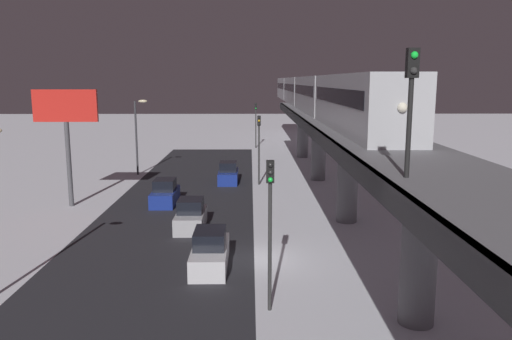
{
  "coord_description": "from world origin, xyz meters",
  "views": [
    {
      "loc": [
        0.36,
        25.97,
        9.56
      ],
      "look_at": [
        -0.17,
        -19.63,
        1.41
      ],
      "focal_mm": 35.25,
      "sensor_mm": 36.0,
      "label": 1
    }
  ],
  "objects_px": {
    "commercial_billboard": "(66,117)",
    "sedan_blue": "(228,174)",
    "subway_train": "(307,91)",
    "rail_signal": "(411,90)",
    "sedan_blue_2": "(165,194)",
    "traffic_light_mid": "(259,140)",
    "traffic_light_near": "(270,214)",
    "sedan_white_2": "(210,252)",
    "traffic_light_far": "(256,119)",
    "sedan_silver_2": "(191,216)"
  },
  "relations": [
    {
      "from": "sedan_white_2",
      "to": "traffic_light_far",
      "type": "xyz_separation_m",
      "value": [
        -2.9,
        -46.68,
        3.4
      ]
    },
    {
      "from": "rail_signal",
      "to": "sedan_white_2",
      "type": "distance_m",
      "value": 14.47
    },
    {
      "from": "sedan_white_2",
      "to": "traffic_light_far",
      "type": "relative_size",
      "value": 0.73
    },
    {
      "from": "subway_train",
      "to": "commercial_billboard",
      "type": "relative_size",
      "value": 8.32
    },
    {
      "from": "sedan_white_2",
      "to": "traffic_light_near",
      "type": "bearing_deg",
      "value": -60.38
    },
    {
      "from": "subway_train",
      "to": "traffic_light_far",
      "type": "relative_size",
      "value": 11.57
    },
    {
      "from": "subway_train",
      "to": "sedan_silver_2",
      "type": "relative_size",
      "value": 18.17
    },
    {
      "from": "sedan_blue",
      "to": "sedan_white_2",
      "type": "height_order",
      "value": "same"
    },
    {
      "from": "subway_train",
      "to": "traffic_light_mid",
      "type": "bearing_deg",
      "value": 66.02
    },
    {
      "from": "subway_train",
      "to": "sedan_white_2",
      "type": "distance_m",
      "value": 35.73
    },
    {
      "from": "subway_train",
      "to": "traffic_light_mid",
      "type": "distance_m",
      "value": 14.85
    },
    {
      "from": "subway_train",
      "to": "sedan_blue",
      "type": "xyz_separation_m",
      "value": [
        8.7,
        11.86,
        -7.51
      ]
    },
    {
      "from": "subway_train",
      "to": "traffic_light_far",
      "type": "bearing_deg",
      "value": -65.72
    },
    {
      "from": "sedan_white_2",
      "to": "traffic_light_near",
      "type": "distance_m",
      "value": 6.78
    },
    {
      "from": "rail_signal",
      "to": "traffic_light_near",
      "type": "xyz_separation_m",
      "value": [
        4.14,
        -4.29,
        -5.06
      ]
    },
    {
      "from": "traffic_light_near",
      "to": "commercial_billboard",
      "type": "bearing_deg",
      "value": -50.99
    },
    {
      "from": "sedan_silver_2",
      "to": "rail_signal",
      "type": "bearing_deg",
      "value": -61.46
    },
    {
      "from": "sedan_silver_2",
      "to": "traffic_light_far",
      "type": "xyz_separation_m",
      "value": [
        -4.7,
        -39.81,
        3.4
      ]
    },
    {
      "from": "sedan_blue_2",
      "to": "traffic_light_mid",
      "type": "height_order",
      "value": "traffic_light_mid"
    },
    {
      "from": "sedan_white_2",
      "to": "sedan_blue_2",
      "type": "height_order",
      "value": "same"
    },
    {
      "from": "sedan_blue_2",
      "to": "traffic_light_mid",
      "type": "distance_m",
      "value": 10.97
    },
    {
      "from": "sedan_blue",
      "to": "traffic_light_near",
      "type": "xyz_separation_m",
      "value": [
        -2.9,
        27.07,
        3.4
      ]
    },
    {
      "from": "rail_signal",
      "to": "sedan_blue_2",
      "type": "relative_size",
      "value": 0.95
    },
    {
      "from": "traffic_light_near",
      "to": "sedan_white_2",
      "type": "bearing_deg",
      "value": -60.38
    },
    {
      "from": "sedan_silver_2",
      "to": "sedan_blue_2",
      "type": "relative_size",
      "value": 0.97
    },
    {
      "from": "sedan_blue",
      "to": "sedan_silver_2",
      "type": "bearing_deg",
      "value": -96.8
    },
    {
      "from": "rail_signal",
      "to": "traffic_light_far",
      "type": "distance_m",
      "value": 56.45
    },
    {
      "from": "rail_signal",
      "to": "sedan_white_2",
      "type": "xyz_separation_m",
      "value": [
        7.04,
        -9.39,
        -8.46
      ]
    },
    {
      "from": "subway_train",
      "to": "rail_signal",
      "type": "xyz_separation_m",
      "value": [
        1.66,
        43.22,
        0.95
      ]
    },
    {
      "from": "sedan_blue_2",
      "to": "commercial_billboard",
      "type": "height_order",
      "value": "commercial_billboard"
    },
    {
      "from": "sedan_blue",
      "to": "traffic_light_far",
      "type": "distance_m",
      "value": 25.11
    },
    {
      "from": "sedan_silver_2",
      "to": "commercial_billboard",
      "type": "relative_size",
      "value": 0.46
    },
    {
      "from": "traffic_light_far",
      "to": "traffic_light_mid",
      "type": "bearing_deg",
      "value": 90.0
    },
    {
      "from": "rail_signal",
      "to": "sedan_silver_2",
      "type": "bearing_deg",
      "value": -61.46
    },
    {
      "from": "sedan_blue_2",
      "to": "traffic_light_mid",
      "type": "relative_size",
      "value": 0.66
    },
    {
      "from": "sedan_blue_2",
      "to": "traffic_light_near",
      "type": "xyz_separation_m",
      "value": [
        -7.5,
        18.65,
        3.4
      ]
    },
    {
      "from": "sedan_white_2",
      "to": "traffic_light_far",
      "type": "bearing_deg",
      "value": 86.45
    },
    {
      "from": "traffic_light_near",
      "to": "traffic_light_mid",
      "type": "relative_size",
      "value": 1.0
    },
    {
      "from": "commercial_billboard",
      "to": "sedan_blue",
      "type": "bearing_deg",
      "value": -142.41
    },
    {
      "from": "traffic_light_far",
      "to": "sedan_blue_2",
      "type": "bearing_deg",
      "value": 77.25
    },
    {
      "from": "traffic_light_near",
      "to": "traffic_light_far",
      "type": "distance_m",
      "value": 51.78
    },
    {
      "from": "subway_train",
      "to": "rail_signal",
      "type": "relative_size",
      "value": 18.52
    },
    {
      "from": "subway_train",
      "to": "sedan_blue",
      "type": "height_order",
      "value": "subway_train"
    },
    {
      "from": "sedan_white_2",
      "to": "traffic_light_far",
      "type": "distance_m",
      "value": 46.89
    },
    {
      "from": "commercial_billboard",
      "to": "rail_signal",
      "type": "bearing_deg",
      "value": 130.03
    },
    {
      "from": "subway_train",
      "to": "sedan_silver_2",
      "type": "height_order",
      "value": "subway_train"
    },
    {
      "from": "sedan_silver_2",
      "to": "traffic_light_near",
      "type": "distance_m",
      "value": 13.3
    },
    {
      "from": "traffic_light_near",
      "to": "traffic_light_mid",
      "type": "distance_m",
      "value": 25.89
    },
    {
      "from": "sedan_blue_2",
      "to": "traffic_light_far",
      "type": "relative_size",
      "value": 0.66
    },
    {
      "from": "sedan_white_2",
      "to": "traffic_light_mid",
      "type": "height_order",
      "value": "traffic_light_mid"
    }
  ]
}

